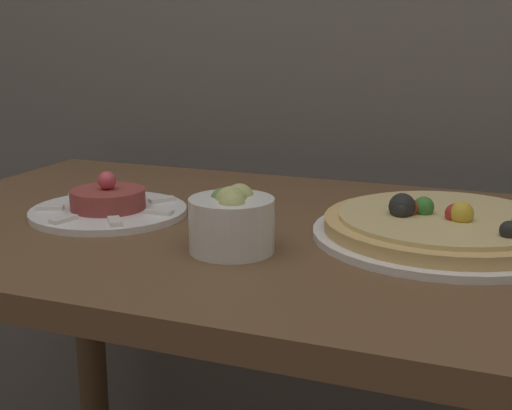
{
  "coord_description": "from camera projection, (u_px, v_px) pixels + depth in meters",
  "views": [
    {
      "loc": [
        0.35,
        -0.56,
        1.05
      ],
      "look_at": [
        0.02,
        0.3,
        0.81
      ],
      "focal_mm": 50.0,
      "sensor_mm": 36.0,
      "label": 1
    }
  ],
  "objects": [
    {
      "name": "dining_table",
      "position": [
        255.0,
        314.0,
        1.03
      ],
      "size": [
        1.08,
        0.67,
        0.77
      ],
      "color": "brown",
      "rests_on": "ground_plane"
    },
    {
      "name": "pizza_plate",
      "position": [
        445.0,
        227.0,
        0.93
      ],
      "size": [
        0.35,
        0.35,
        0.06
      ],
      "color": "white",
      "rests_on": "dining_table"
    },
    {
      "name": "tartare_plate",
      "position": [
        108.0,
        206.0,
        1.05
      ],
      "size": [
        0.23,
        0.23,
        0.07
      ],
      "color": "white",
      "rests_on": "dining_table"
    },
    {
      "name": "small_bowl",
      "position": [
        232.0,
        220.0,
        0.87
      ],
      "size": [
        0.11,
        0.11,
        0.08
      ],
      "color": "white",
      "rests_on": "dining_table"
    }
  ]
}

